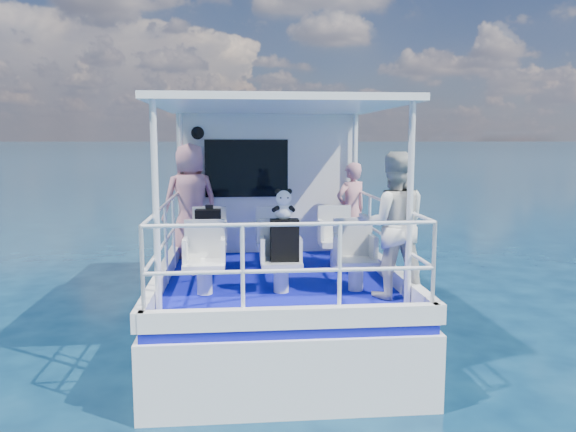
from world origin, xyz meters
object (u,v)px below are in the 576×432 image
object	(u,v)px
passenger_stbd_aft	(393,225)
passenger_port_fwd	(190,200)
backpack_center	(285,240)
panda	(284,204)

from	to	relation	value
passenger_stbd_aft	passenger_port_fwd	bearing A→B (deg)	-39.09
passenger_port_fwd	backpack_center	size ratio (longest dim) A/B	3.54
passenger_port_fwd	panda	distance (m)	2.52
passenger_port_fwd	passenger_stbd_aft	size ratio (longest dim) A/B	1.05
passenger_stbd_aft	backpack_center	xyz separation A→B (m)	(-1.21, 0.30, -0.21)
passenger_port_fwd	passenger_stbd_aft	distance (m)	3.51
panda	backpack_center	bearing A→B (deg)	-57.36
passenger_port_fwd	panda	size ratio (longest dim) A/B	4.94
passenger_stbd_aft	backpack_center	size ratio (longest dim) A/B	3.37
passenger_port_fwd	passenger_stbd_aft	bearing A→B (deg)	115.13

